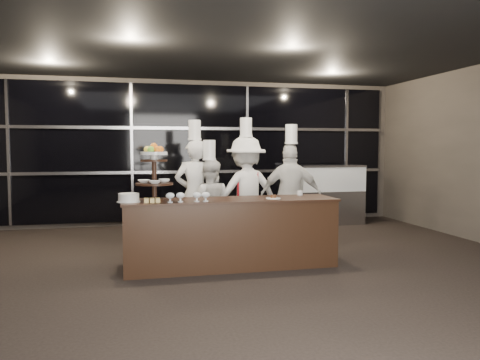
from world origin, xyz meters
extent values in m
plane|color=black|center=(0.00, 0.00, 0.00)|extent=(10.00, 10.00, 0.00)
plane|color=black|center=(0.00, 0.00, 3.00)|extent=(10.00, 10.00, 0.00)
plane|color=#473F38|center=(0.00, 5.00, 1.50)|extent=(9.00, 0.00, 9.00)
cube|color=black|center=(0.00, 4.94, 1.50)|extent=(8.60, 0.04, 2.80)
cube|color=#A5A5AA|center=(0.00, 4.89, 1.10)|extent=(8.60, 0.06, 0.06)
cube|color=#A5A5AA|center=(0.00, 4.89, 2.00)|extent=(8.60, 0.06, 0.06)
cube|color=#A5A5AA|center=(-3.50, 4.91, 1.50)|extent=(0.05, 0.05, 2.80)
cube|color=#A5A5AA|center=(-1.20, 4.91, 1.50)|extent=(0.05, 0.05, 2.80)
cube|color=#A5A5AA|center=(1.20, 4.91, 1.50)|extent=(0.05, 0.05, 2.80)
cube|color=#A5A5AA|center=(3.50, 4.91, 1.50)|extent=(0.05, 0.05, 2.80)
cube|color=black|center=(0.07, 1.28, 0.45)|extent=(2.80, 0.70, 0.90)
cube|color=black|center=(0.07, 1.28, 0.91)|extent=(2.84, 0.74, 0.03)
cylinder|color=black|center=(-0.93, 1.28, 0.94)|extent=(0.24, 0.24, 0.03)
cylinder|color=black|center=(-0.93, 1.28, 1.27)|extent=(0.06, 0.06, 0.70)
cylinder|color=black|center=(-0.93, 1.28, 1.14)|extent=(0.48, 0.48, 0.02)
cylinder|color=black|center=(-0.93, 1.28, 1.44)|extent=(0.34, 0.34, 0.02)
cylinder|color=white|center=(-0.93, 1.28, 1.48)|extent=(0.10, 0.10, 0.06)
cylinder|color=white|center=(-0.93, 1.28, 1.53)|extent=(0.34, 0.34, 0.04)
sphere|color=orange|center=(-0.85, 1.28, 1.58)|extent=(0.09, 0.09, 0.09)
sphere|color=#63B52E|center=(-0.89, 1.35, 1.58)|extent=(0.09, 0.09, 0.09)
sphere|color=orange|center=(-0.97, 1.35, 1.58)|extent=(0.09, 0.09, 0.09)
sphere|color=yellow|center=(-1.01, 1.28, 1.58)|extent=(0.09, 0.09, 0.09)
sphere|color=#6CB02D|center=(-0.97, 1.21, 1.58)|extent=(0.09, 0.09, 0.09)
sphere|color=orange|center=(-0.89, 1.21, 1.58)|extent=(0.09, 0.09, 0.09)
sphere|color=orange|center=(-0.93, 1.28, 1.62)|extent=(0.09, 0.09, 0.09)
imported|color=white|center=(-1.06, 1.34, 1.17)|extent=(0.16, 0.16, 0.04)
imported|color=white|center=(-0.80, 1.34, 1.18)|extent=(0.15, 0.15, 0.05)
imported|color=white|center=(-0.93, 1.16, 1.17)|extent=(0.16, 0.16, 0.04)
cylinder|color=silver|center=(-0.75, 1.06, 0.93)|extent=(0.07, 0.07, 0.01)
cylinder|color=silver|center=(-0.75, 1.06, 0.96)|extent=(0.02, 0.02, 0.05)
ellipsoid|color=silver|center=(-0.75, 1.06, 1.01)|extent=(0.11, 0.11, 0.08)
ellipsoid|color=#11B651|center=(-0.75, 1.06, 1.01)|extent=(0.08, 0.08, 0.05)
cylinder|color=silver|center=(-0.62, 1.06, 0.93)|extent=(0.07, 0.07, 0.01)
cylinder|color=silver|center=(-0.62, 1.06, 0.96)|extent=(0.02, 0.02, 0.05)
ellipsoid|color=silver|center=(-0.62, 1.06, 1.01)|extent=(0.11, 0.11, 0.08)
ellipsoid|color=#B61836|center=(-0.62, 1.06, 1.01)|extent=(0.08, 0.08, 0.05)
cylinder|color=silver|center=(-0.42, 1.06, 0.93)|extent=(0.07, 0.07, 0.01)
cylinder|color=silver|center=(-0.42, 1.06, 0.96)|extent=(0.02, 0.02, 0.05)
ellipsoid|color=silver|center=(-0.42, 1.06, 1.01)|extent=(0.11, 0.11, 0.08)
ellipsoid|color=beige|center=(-0.42, 1.06, 1.01)|extent=(0.08, 0.08, 0.05)
cylinder|color=silver|center=(-0.30, 1.06, 0.93)|extent=(0.07, 0.07, 0.01)
cylinder|color=silver|center=(-0.30, 1.06, 0.96)|extent=(0.02, 0.02, 0.05)
ellipsoid|color=silver|center=(-0.30, 1.06, 1.01)|extent=(0.11, 0.11, 0.08)
ellipsoid|color=#4D3112|center=(-0.30, 1.06, 1.01)|extent=(0.08, 0.08, 0.05)
cylinder|color=white|center=(-1.25, 1.23, 0.93)|extent=(0.30, 0.30, 0.01)
cylinder|color=white|center=(-1.25, 1.23, 0.98)|extent=(0.26, 0.26, 0.10)
cube|color=#E6C770|center=(-1.04, 1.08, 0.95)|extent=(0.06, 0.06, 0.05)
cube|color=#E6C770|center=(-0.97, 1.08, 0.95)|extent=(0.05, 0.06, 0.05)
cube|color=#E6C770|center=(-0.90, 1.08, 0.95)|extent=(0.05, 0.06, 0.05)
cube|color=#E6C770|center=(-1.04, 1.15, 0.95)|extent=(0.06, 0.06, 0.05)
cube|color=#E6C770|center=(-0.97, 1.15, 0.95)|extent=(0.05, 0.06, 0.05)
cube|color=#E6C770|center=(-0.90, 1.15, 0.95)|extent=(0.05, 0.06, 0.05)
cylinder|color=white|center=(0.63, 1.18, 0.93)|extent=(0.20, 0.20, 0.01)
cylinder|color=#4C2814|center=(0.63, 1.18, 0.95)|extent=(0.08, 0.08, 0.04)
cylinder|color=white|center=(1.14, 1.53, 0.96)|extent=(0.08, 0.08, 0.07)
cube|color=#A5A5AA|center=(2.82, 4.30, 0.35)|extent=(1.38, 0.59, 0.70)
cube|color=silver|center=(2.82, 4.30, 0.95)|extent=(1.38, 0.59, 0.50)
cube|color=#FFC67F|center=(2.82, 4.30, 0.95)|extent=(1.28, 0.49, 0.40)
cube|color=#A5A5AA|center=(2.82, 4.30, 1.22)|extent=(1.40, 0.61, 0.04)
imported|color=silver|center=(-0.25, 2.47, 0.86)|extent=(0.66, 0.46, 1.73)
cylinder|color=white|center=(-0.25, 2.47, 1.88)|extent=(0.19, 0.19, 0.30)
cylinder|color=white|center=(-0.25, 2.47, 1.73)|extent=(0.21, 0.21, 0.03)
imported|color=silver|center=(-0.04, 2.33, 0.71)|extent=(0.79, 0.67, 1.42)
cylinder|color=white|center=(-0.04, 2.33, 1.57)|extent=(0.19, 0.19, 0.30)
cylinder|color=white|center=(-0.04, 2.33, 1.42)|extent=(0.21, 0.21, 0.03)
imported|color=white|center=(0.57, 2.45, 0.89)|extent=(1.25, 0.85, 1.77)
cylinder|color=white|center=(0.57, 2.45, 1.92)|extent=(0.19, 0.19, 0.30)
cylinder|color=white|center=(0.57, 2.45, 1.78)|extent=(0.21, 0.21, 0.03)
cube|color=#B00D15|center=(0.57, 2.33, 0.89)|extent=(0.34, 0.03, 0.66)
imported|color=white|center=(1.26, 2.24, 0.83)|extent=(1.05, 0.65, 1.67)
cylinder|color=white|center=(1.26, 2.24, 1.82)|extent=(0.19, 0.19, 0.30)
cylinder|color=white|center=(1.26, 2.24, 1.67)|extent=(0.21, 0.21, 0.03)
camera|label=1|loc=(-1.22, -4.79, 1.61)|focal=35.00mm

